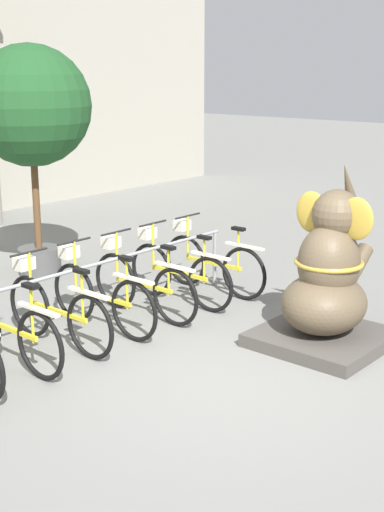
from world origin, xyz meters
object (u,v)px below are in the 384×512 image
at_px(bicycle_5, 101,296).
at_px(potted_tree, 31,111).
at_px(bicycle_4, 56,310).
at_px(bicycle_7, 178,272).
at_px(elephant_statue, 327,284).
at_px(bicycle_3, 7,327).
at_px(bicycle_8, 212,262).
at_px(bicycle_6, 142,283).

bearing_deg(bicycle_5, potted_tree, 67.84).
bearing_deg(bicycle_4, bicycle_7, -0.39).
xyz_separation_m(bicycle_4, bicycle_5, (0.64, 0.01, 0.00)).
distance_m(elephant_statue, potted_tree, 4.84).
relative_size(bicycle_4, elephant_statue, 0.86).
bearing_deg(bicycle_3, potted_tree, 46.99).
height_order(bicycle_8, potted_tree, potted_tree).
bearing_deg(bicycle_8, bicycle_4, 179.01).
bearing_deg(bicycle_6, bicycle_7, -0.00).
relative_size(bicycle_6, elephant_statue, 0.86).
relative_size(bicycle_4, bicycle_8, 1.00).
xyz_separation_m(bicycle_4, elephant_statue, (1.95, -2.13, 0.26)).
height_order(bicycle_5, bicycle_6, same).
bearing_deg(potted_tree, elephant_statue, -85.74).
height_order(bicycle_4, potted_tree, potted_tree).
bearing_deg(bicycle_8, bicycle_5, 178.38).
distance_m(bicycle_3, bicycle_4, 0.64).
height_order(bicycle_5, elephant_statue, elephant_statue).
bearing_deg(bicycle_7, bicycle_3, -179.89).
height_order(bicycle_7, elephant_statue, elephant_statue).
bearing_deg(bicycle_7, bicycle_4, 179.61).
height_order(bicycle_5, potted_tree, potted_tree).
bearing_deg(bicycle_8, elephant_statue, -106.35).
height_order(bicycle_3, bicycle_7, same).
bearing_deg(bicycle_5, bicycle_3, -178.74).
relative_size(bicycle_4, bicycle_7, 1.00).
relative_size(elephant_statue, potted_tree, 0.61).
bearing_deg(bicycle_3, bicycle_4, 1.61).
bearing_deg(bicycle_3, bicycle_6, 0.15).
xyz_separation_m(bicycle_3, bicycle_8, (3.21, -0.03, 0.00)).
distance_m(bicycle_6, elephant_statue, 2.24).
distance_m(bicycle_3, bicycle_5, 1.28).
bearing_deg(bicycle_5, bicycle_7, -1.04).
bearing_deg(bicycle_3, bicycle_8, -0.47).
distance_m(bicycle_3, bicycle_7, 2.56).
bearing_deg(bicycle_7, bicycle_5, 178.96).
xyz_separation_m(bicycle_3, bicycle_6, (1.92, 0.01, 0.00)).
height_order(bicycle_3, bicycle_4, same).
relative_size(bicycle_3, elephant_statue, 0.86).
bearing_deg(bicycle_4, bicycle_8, -0.99).
relative_size(bicycle_5, bicycle_7, 1.00).
height_order(bicycle_4, bicycle_6, same).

